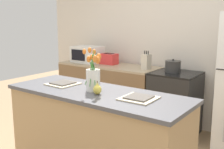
# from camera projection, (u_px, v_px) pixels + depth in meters

# --- Properties ---
(back_wall) EXTENTS (5.20, 0.08, 2.70)m
(back_wall) POSITION_uv_depth(u_px,v_px,m) (182.00, 37.00, 4.11)
(back_wall) COLOR silver
(back_wall) RESTS_ON ground_plane
(kitchen_island) EXTENTS (1.80, 0.66, 0.94)m
(kitchen_island) POSITION_uv_depth(u_px,v_px,m) (97.00, 139.00, 2.70)
(kitchen_island) COLOR tan
(kitchen_island) RESTS_ON ground_plane
(back_counter) EXTENTS (1.68, 0.60, 0.89)m
(back_counter) POSITION_uv_depth(u_px,v_px,m) (109.00, 91.00, 4.59)
(back_counter) COLOR brown
(back_counter) RESTS_ON ground_plane
(stove_range) EXTENTS (0.60, 0.61, 0.89)m
(stove_range) POSITION_uv_depth(u_px,v_px,m) (175.00, 104.00, 3.91)
(stove_range) COLOR black
(stove_range) RESTS_ON ground_plane
(flower_vase) EXTENTS (0.16, 0.17, 0.42)m
(flower_vase) POSITION_uv_depth(u_px,v_px,m) (93.00, 76.00, 2.60)
(flower_vase) COLOR silver
(flower_vase) RESTS_ON kitchen_island
(pear_figurine) EXTENTS (0.07, 0.07, 0.12)m
(pear_figurine) POSITION_uv_depth(u_px,v_px,m) (97.00, 89.00, 2.50)
(pear_figurine) COLOR #E5CC4C
(pear_figurine) RESTS_ON kitchen_island
(plate_setting_left) EXTENTS (0.29, 0.29, 0.02)m
(plate_setting_left) POSITION_uv_depth(u_px,v_px,m) (63.00, 83.00, 2.88)
(plate_setting_left) COLOR beige
(plate_setting_left) RESTS_ON kitchen_island
(plate_setting_right) EXTENTS (0.29, 0.29, 0.02)m
(plate_setting_right) POSITION_uv_depth(u_px,v_px,m) (139.00, 98.00, 2.36)
(plate_setting_right) COLOR beige
(plate_setting_right) RESTS_ON kitchen_island
(toaster) EXTENTS (0.28, 0.18, 0.17)m
(toaster) POSITION_uv_depth(u_px,v_px,m) (109.00, 59.00, 4.53)
(toaster) COLOR red
(toaster) RESTS_ON back_counter
(cooking_pot) EXTENTS (0.22, 0.22, 0.18)m
(cooking_pot) POSITION_uv_depth(u_px,v_px,m) (173.00, 66.00, 3.84)
(cooking_pot) COLOR #2D2D2D
(cooking_pot) RESTS_ON stove_range
(microwave) EXTENTS (0.48, 0.37, 0.27)m
(microwave) POSITION_uv_depth(u_px,v_px,m) (87.00, 54.00, 4.73)
(microwave) COLOR white
(microwave) RESTS_ON back_counter
(knife_block) EXTENTS (0.10, 0.14, 0.27)m
(knife_block) POSITION_uv_depth(u_px,v_px,m) (146.00, 62.00, 4.06)
(knife_block) COLOR beige
(knife_block) RESTS_ON back_counter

